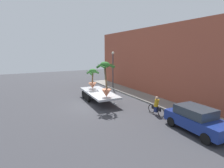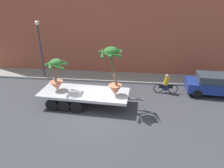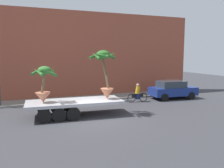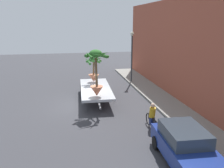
{
  "view_description": "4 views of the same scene",
  "coord_description": "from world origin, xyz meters",
  "views": [
    {
      "loc": [
        14.84,
        -5.95,
        5.04
      ],
      "look_at": [
        0.51,
        1.82,
        1.98
      ],
      "focal_mm": 28.17,
      "sensor_mm": 36.0,
      "label": 1
    },
    {
      "loc": [
        2.21,
        -10.71,
        7.05
      ],
      "look_at": [
        0.8,
        1.73,
        1.37
      ],
      "focal_mm": 32.57,
      "sensor_mm": 36.0,
      "label": 2
    },
    {
      "loc": [
        -3.83,
        -12.85,
        3.84
      ],
      "look_at": [
        1.9,
        2.12,
        1.78
      ],
      "focal_mm": 36.55,
      "sensor_mm": 36.0,
      "label": 3
    },
    {
      "loc": [
        16.47,
        -1.1,
        5.92
      ],
      "look_at": [
        0.32,
        2.15,
        1.56
      ],
      "focal_mm": 38.0,
      "sensor_mm": 36.0,
      "label": 4
    }
  ],
  "objects": [
    {
      "name": "flatbed_trailer",
      "position": [
        -1.26,
        1.13,
        0.76
      ],
      "size": [
        6.97,
        2.59,
        0.98
      ],
      "color": "#B7BABF",
      "rests_on": "ground"
    },
    {
      "name": "ground_plane",
      "position": [
        0.0,
        0.0,
        0.0
      ],
      "size": [
        60.0,
        60.0,
        0.0
      ],
      "primitive_type": "plane",
      "color": "#38383D"
    },
    {
      "name": "parked_car",
      "position": [
        8.19,
        3.72,
        0.83
      ],
      "size": [
        4.12,
        2.09,
        1.58
      ],
      "color": "navy",
      "rests_on": "ground"
    },
    {
      "name": "potted_palm_rear",
      "position": [
        0.96,
        0.95,
        2.76
      ],
      "size": [
        1.77,
        1.72,
        3.14
      ],
      "color": "#B26647",
      "rests_on": "flatbed_trailer"
    },
    {
      "name": "cyclist",
      "position": [
        4.7,
        3.58,
        0.67
      ],
      "size": [
        1.84,
        0.35,
        1.54
      ],
      "color": "black",
      "rests_on": "ground"
    },
    {
      "name": "building_facade",
      "position": [
        0.0,
        7.8,
        3.83
      ],
      "size": [
        24.0,
        1.2,
        7.65
      ],
      "primitive_type": "cube",
      "color": "#9E4C38",
      "rests_on": "ground"
    },
    {
      "name": "potted_palm_middle",
      "position": [
        -2.82,
        1.22,
        2.12
      ],
      "size": [
        1.51,
        1.57,
        2.19
      ],
      "color": "#C17251",
      "rests_on": "flatbed_trailer"
    },
    {
      "name": "sidewalk",
      "position": [
        0.0,
        6.1,
        0.07
      ],
      "size": [
        24.0,
        2.2,
        0.15
      ],
      "primitive_type": "cube",
      "color": "gray",
      "rests_on": "ground"
    },
    {
      "name": "street_lamp",
      "position": [
        -5.64,
        5.3,
        3.23
      ],
      "size": [
        0.36,
        0.36,
        4.83
      ],
      "color": "#383D42",
      "rests_on": "sidewalk"
    }
  ]
}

